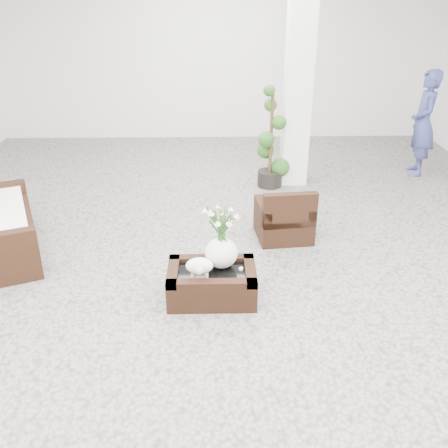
{
  "coord_description": "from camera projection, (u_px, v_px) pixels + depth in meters",
  "views": [
    {
      "loc": [
        -0.11,
        -4.94,
        2.96
      ],
      "look_at": [
        0.0,
        -0.1,
        0.62
      ],
      "focal_mm": 40.01,
      "sensor_mm": 36.0,
      "label": 1
    }
  ],
  "objects": [
    {
      "name": "ground",
      "position": [
        224.0,
        269.0,
        5.74
      ],
      "size": [
        11.0,
        11.0,
        0.0
      ],
      "primitive_type": "plane",
      "color": "gray",
      "rests_on": "ground"
    },
    {
      "name": "column",
      "position": [
        299.0,
        73.0,
        7.53
      ],
      "size": [
        0.4,
        0.4,
        3.5
      ],
      "primitive_type": "cube",
      "color": "white",
      "rests_on": "ground"
    },
    {
      "name": "coffee_table",
      "position": [
        212.0,
        284.0,
        5.15
      ],
      "size": [
        0.9,
        0.6,
        0.31
      ],
      "primitive_type": "cube",
      "color": "black",
      "rests_on": "ground"
    },
    {
      "name": "sheep_figurine",
      "position": [
        199.0,
        267.0,
        4.95
      ],
      "size": [
        0.28,
        0.23,
        0.21
      ],
      "primitive_type": "ellipsoid",
      "color": "white",
      "rests_on": "coffee_table"
    },
    {
      "name": "planter_narcissus",
      "position": [
        221.0,
        232.0,
        5.0
      ],
      "size": [
        0.44,
        0.44,
        0.8
      ],
      "primitive_type": null,
      "color": "white",
      "rests_on": "coffee_table"
    },
    {
      "name": "tealight",
      "position": [
        241.0,
        269.0,
        5.1
      ],
      "size": [
        0.04,
        0.04,
        0.03
      ],
      "primitive_type": "cylinder",
      "color": "white",
      "rests_on": "coffee_table"
    },
    {
      "name": "armchair",
      "position": [
        284.0,
        212.0,
        6.32
      ],
      "size": [
        0.73,
        0.7,
        0.71
      ],
      "primitive_type": "cube",
      "rotation": [
        0.0,
        0.0,
        3.25
      ],
      "color": "black",
      "rests_on": "ground"
    },
    {
      "name": "topiary",
      "position": [
        271.0,
        138.0,
        7.75
      ],
      "size": [
        0.42,
        0.42,
        1.59
      ],
      "primitive_type": null,
      "color": "#234717",
      "rests_on": "ground"
    },
    {
      "name": "shopper",
      "position": [
        423.0,
        123.0,
        8.27
      ],
      "size": [
        0.52,
        0.7,
        1.74
      ],
      "primitive_type": "imported",
      "rotation": [
        0.0,
        0.0,
        -1.74
      ],
      "color": "navy",
      "rests_on": "ground"
    }
  ]
}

